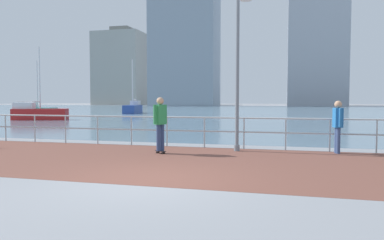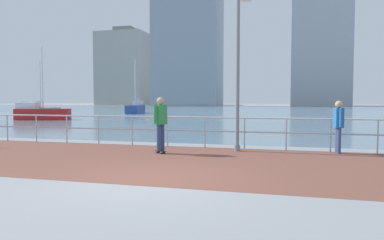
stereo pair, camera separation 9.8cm
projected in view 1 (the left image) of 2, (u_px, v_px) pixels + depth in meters
name	position (u px, v px, depth m)	size (l,w,h in m)	color
ground	(263.00, 113.00, 46.40)	(220.00, 220.00, 0.00)	gray
brick_paving	(181.00, 161.00, 10.07)	(28.00, 5.97, 0.01)	brown
harbor_water	(267.00, 111.00, 56.49)	(180.00, 88.00, 0.00)	slate
waterfront_railing	(204.00, 126.00, 12.92)	(25.25, 0.06, 1.10)	#B2BCC1
lamppost	(240.00, 55.00, 11.75)	(0.59, 0.72, 5.69)	slate
skateboarder	(160.00, 120.00, 11.45)	(0.41, 0.53, 1.78)	black
bystander	(338.00, 122.00, 11.48)	(0.30, 0.56, 1.67)	#384C7A
sailboat_teal	(133.00, 108.00, 45.43)	(2.30, 4.93, 6.67)	#284799
sailboat_yellow	(38.00, 113.00, 30.57)	(4.55, 2.74, 6.11)	#B21E1E
sailboat_white	(37.00, 111.00, 37.74)	(4.19, 1.70, 5.72)	#197266
tower_beige	(317.00, 17.00, 98.84)	(15.15, 13.52, 49.79)	#A3A8B2
tower_concrete	(122.00, 69.00, 120.49)	(15.60, 14.47, 25.39)	#939993
tower_slate	(185.00, 36.00, 97.14)	(17.50, 10.74, 38.86)	#8493A3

